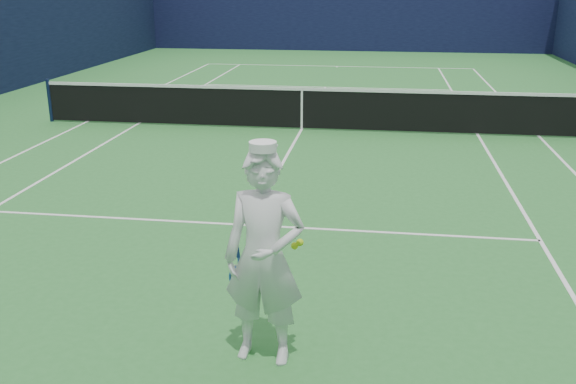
% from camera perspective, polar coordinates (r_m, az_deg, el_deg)
% --- Properties ---
extents(ground, '(80.00, 80.00, 0.00)m').
position_cam_1_polar(ground, '(15.48, 1.23, 5.59)').
color(ground, '#2C7430').
rests_on(ground, ground).
extents(court_markings, '(11.03, 23.83, 0.01)m').
position_cam_1_polar(court_markings, '(15.48, 1.23, 5.60)').
color(court_markings, white).
rests_on(court_markings, ground).
extents(windscreen_fence, '(20.12, 36.12, 4.00)m').
position_cam_1_polar(windscreen_fence, '(15.16, 1.28, 12.98)').
color(windscreen_fence, black).
rests_on(windscreen_fence, ground).
extents(tennis_net, '(12.88, 0.09, 1.07)m').
position_cam_1_polar(tennis_net, '(15.37, 1.24, 7.60)').
color(tennis_net, '#141E4C').
rests_on(tennis_net, ground).
extents(tennis_player, '(0.81, 0.55, 2.11)m').
position_cam_1_polar(tennis_player, '(5.84, -2.13, -5.83)').
color(tennis_player, silver).
rests_on(tennis_player, ground).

